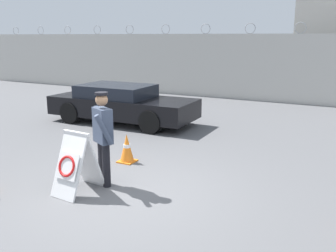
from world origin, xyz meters
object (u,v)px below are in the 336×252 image
parked_car_front_coupe (121,104)px  traffic_cone_mid (127,148)px  security_guard (103,134)px  barricade_sign (76,163)px

parked_car_front_coupe → traffic_cone_mid: bearing=-55.2°
security_guard → parked_car_front_coupe: security_guard is taller
security_guard → traffic_cone_mid: 1.54m
traffic_cone_mid → parked_car_front_coupe: size_ratio=0.13×
security_guard → parked_car_front_coupe: (-2.77, 4.55, -0.37)m
security_guard → traffic_cone_mid: security_guard is taller
barricade_sign → security_guard: bearing=69.4°
barricade_sign → security_guard: (0.23, 0.51, 0.44)m
barricade_sign → parked_car_front_coupe: parked_car_front_coupe is taller
barricade_sign → traffic_cone_mid: 1.86m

